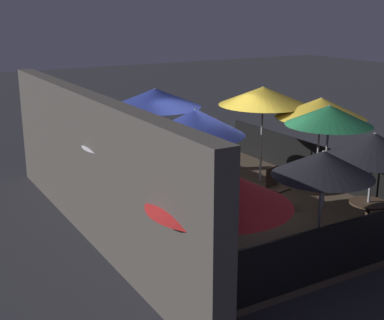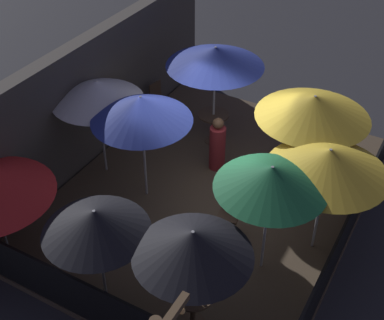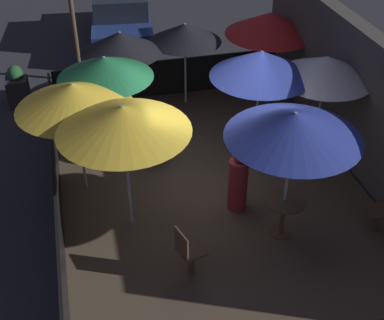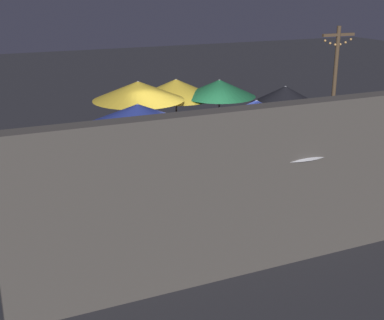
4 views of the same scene
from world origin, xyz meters
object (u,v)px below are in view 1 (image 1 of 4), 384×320
Objects in this scene: patio_umbrella_6 at (219,187)px; patio_umbrella_2 at (323,164)px; patio_chair_1 at (84,176)px; patio_umbrella_0 at (155,98)px; dining_table_1 at (368,210)px; patio_chair_2 at (207,153)px; patio_umbrella_5 at (132,132)px; patio_umbrella_3 at (263,96)px; patron_0 at (194,170)px; patio_chair_0 at (276,186)px; patio_umbrella_4 at (196,122)px; patio_umbrella_8 at (329,115)px; dining_table_0 at (156,165)px; patio_umbrella_7 at (321,108)px; patio_umbrella_1 at (374,146)px.

patio_umbrella_2 is at bearing -86.89° from patio_umbrella_6.
patio_umbrella_2 reaches higher than patio_chair_1.
patio_umbrella_0 is 5.45m from dining_table_1.
patio_umbrella_2 reaches higher than patio_chair_2.
patio_umbrella_5 is at bearing 54.76° from dining_table_1.
patio_chair_1 is (1.21, 4.26, -1.70)m from patio_umbrella_3.
patio_umbrella_3 is at bearing -109.05° from patio_umbrella_0.
patio_umbrella_6 reaches higher than patron_0.
patio_umbrella_3 is at bearing 141.89° from patio_chair_0.
patio_umbrella_4 reaches higher than patio_umbrella_2.
patio_umbrella_0 is 2.57m from patio_chair_2.
patio_umbrella_8 is at bearing 85.24° from patio_chair_2.
patio_umbrella_0 is 2.71× the size of patio_chair_0.
patio_umbrella_2 is 1.99m from dining_table_1.
patio_umbrella_4 is at bearing 172.20° from dining_table_0.
patron_0 is (-0.86, -0.55, -1.65)m from patio_umbrella_0.
patio_umbrella_4 reaches higher than patron_0.
patio_chair_1 is at bearing 63.49° from patio_umbrella_7.
patio_umbrella_0 reaches higher than patio_chair_1.
patio_umbrella_0 is 1.89× the size of patron_0.
patio_umbrella_4 reaches higher than patio_umbrella_5.
patio_chair_0 is (-0.38, -3.25, -1.54)m from patio_umbrella_5.
patio_chair_0 is at bearing 10.82° from patio_umbrella_1.
patio_umbrella_1 is 0.91× the size of patio_umbrella_8.
patio_umbrella_0 is at bearing 6.27° from patio_umbrella_2.
patio_umbrella_8 is 1.77× the size of patron_0.
patio_umbrella_3 is 1.02× the size of patio_umbrella_4.
dining_table_0 is 1.01× the size of dining_table_1.
patio_umbrella_8 is 2.51× the size of patio_chair_1.
patio_umbrella_6 is at bearing 96.34° from dining_table_1.
patio_chair_1 is (5.50, 0.16, -1.30)m from patio_umbrella_6.
patio_chair_0 is (2.51, -1.11, -1.32)m from patio_umbrella_2.
patio_umbrella_5 is at bearing 78.40° from patio_umbrella_4.
patio_chair_2 is (0.21, -3.55, 0.02)m from patio_chair_1.
patio_umbrella_1 is (-4.75, -2.09, -0.39)m from patio_umbrella_0.
patio_umbrella_5 is 0.98× the size of patio_umbrella_8.
patio_umbrella_3 reaches higher than patio_chair_0.
patron_0 reaches higher than patio_chair_1.
patio_umbrella_7 is at bearing 93.12° from patio_chair_0.
patio_umbrella_2 is 2.85m from patio_umbrella_8.
patio_umbrella_0 is 1.21× the size of patio_umbrella_2.
patio_umbrella_2 is 2.79m from patio_umbrella_4.
patio_umbrella_6 is 0.94× the size of patio_umbrella_8.
dining_table_0 is 1.02m from patron_0.
patio_umbrella_5 is at bearing 21.73° from patio_chair_2.
patio_umbrella_1 is 3.69m from patio_umbrella_6.
patio_chair_1 reaches higher than dining_table_1.
patio_umbrella_3 reaches higher than patio_chair_1.
patio_umbrella_4 is 3.14× the size of dining_table_0.
patron_0 reaches higher than dining_table_1.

